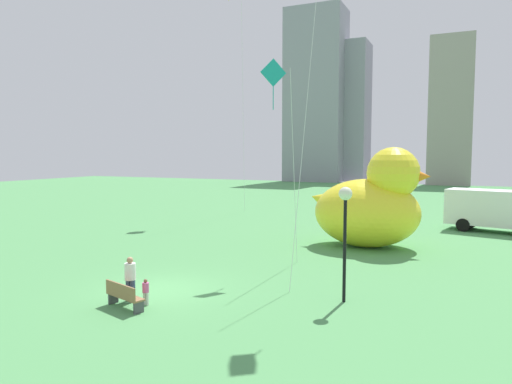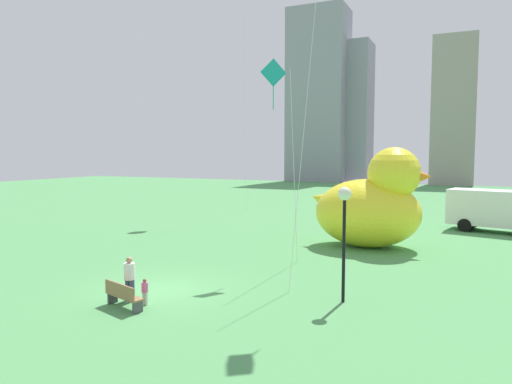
# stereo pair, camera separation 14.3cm
# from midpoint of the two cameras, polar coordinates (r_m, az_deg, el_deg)

# --- Properties ---
(ground_plane) EXTENTS (140.00, 140.00, 0.00)m
(ground_plane) POSITION_cam_midpoint_polar(r_m,az_deg,el_deg) (18.89, -11.38, -11.72)
(ground_plane) COLOR #4F9454
(park_bench) EXTENTS (1.77, 0.93, 0.90)m
(park_bench) POSITION_cam_midpoint_polar(r_m,az_deg,el_deg) (16.94, -15.86, -12.07)
(park_bench) COLOR olive
(park_bench) RESTS_ON ground
(person_adult) EXTENTS (0.40, 0.40, 1.63)m
(person_adult) POSITION_cam_midpoint_polar(r_m,az_deg,el_deg) (17.56, -15.06, -10.02)
(person_adult) COLOR #38476B
(person_adult) RESTS_ON ground
(person_child) EXTENTS (0.23, 0.23, 0.94)m
(person_child) POSITION_cam_midpoint_polar(r_m,az_deg,el_deg) (17.11, -13.28, -11.71)
(person_child) COLOR silver
(person_child) RESTS_ON ground
(giant_inflatable_duck) EXTENTS (6.86, 4.40, 5.69)m
(giant_inflatable_duck) POSITION_cam_midpoint_polar(r_m,az_deg,el_deg) (27.10, 14.19, -1.55)
(giant_inflatable_duck) COLOR yellow
(giant_inflatable_duck) RESTS_ON ground
(lamppost) EXTENTS (0.48, 0.48, 4.16)m
(lamppost) POSITION_cam_midpoint_polar(r_m,az_deg,el_deg) (16.72, 11.06, -2.50)
(lamppost) COLOR black
(lamppost) RESTS_ON ground
(box_truck) EXTENTS (6.71, 3.73, 2.85)m
(box_truck) POSITION_cam_midpoint_polar(r_m,az_deg,el_deg) (35.32, 27.56, -2.09)
(box_truck) COLOR white
(box_truck) RESTS_ON ground
(city_skyline) EXTENTS (57.46, 14.88, 36.42)m
(city_skyline) POSITION_cam_midpoint_polar(r_m,az_deg,el_deg) (86.91, 24.89, 10.44)
(city_skyline) COLOR gray
(city_skyline) RESTS_ON ground
(kite_teal) EXTENTS (1.63, 1.99, 9.69)m
(kite_teal) POSITION_cam_midpoint_polar(r_m,az_deg,el_deg) (21.98, 2.51, 13.58)
(kite_teal) COLOR silver
(kite_teal) RESTS_ON ground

